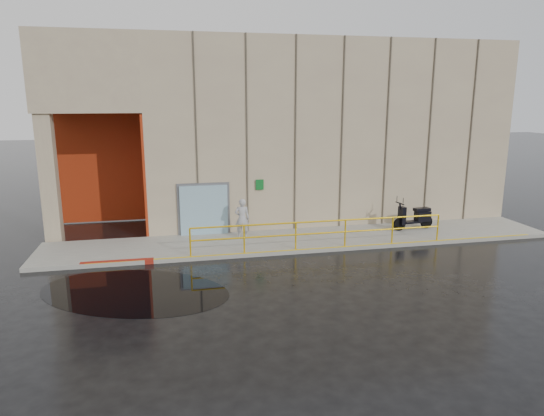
{
  "coord_description": "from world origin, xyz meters",
  "views": [
    {
      "loc": [
        -1.12,
        -13.26,
        5.51
      ],
      "look_at": [
        2.38,
        3.0,
        1.77
      ],
      "focal_mm": 32.0,
      "sensor_mm": 36.0,
      "label": 1
    }
  ],
  "objects": [
    {
      "name": "ground",
      "position": [
        0.0,
        0.0,
        0.0
      ],
      "size": [
        120.0,
        120.0,
        0.0
      ],
      "primitive_type": "plane",
      "color": "black",
      "rests_on": "ground"
    },
    {
      "name": "sidewalk",
      "position": [
        4.0,
        4.5,
        0.07
      ],
      "size": [
        20.0,
        3.0,
        0.15
      ],
      "primitive_type": "cube",
      "color": "gray",
      "rests_on": "ground"
    },
    {
      "name": "building",
      "position": [
        5.1,
        10.98,
        4.21
      ],
      "size": [
        20.0,
        10.17,
        8.0
      ],
      "color": "tan",
      "rests_on": "ground"
    },
    {
      "name": "guardrail",
      "position": [
        4.25,
        3.15,
        0.68
      ],
      "size": [
        9.56,
        0.06,
        1.03
      ],
      "color": "gold",
      "rests_on": "sidewalk"
    },
    {
      "name": "person",
      "position": [
        1.62,
        5.03,
        0.94
      ],
      "size": [
        0.62,
        0.45,
        1.58
      ],
      "primitive_type": "imported",
      "rotation": [
        0.0,
        0.0,
        3.01
      ],
      "color": "#AAAAAF",
      "rests_on": "sidewalk"
    },
    {
      "name": "scooter",
      "position": [
        8.88,
        4.82,
        0.97
      ],
      "size": [
        1.88,
        0.77,
        1.43
      ],
      "rotation": [
        0.0,
        0.0,
        0.1
      ],
      "color": "black",
      "rests_on": "sidewalk"
    },
    {
      "name": "red_curb",
      "position": [
        -2.96,
        3.1,
        0.09
      ],
      "size": [
        2.4,
        0.21,
        0.18
      ],
      "primitive_type": "cube",
      "rotation": [
        0.0,
        0.0,
        -0.01
      ],
      "color": "maroon",
      "rests_on": "ground"
    },
    {
      "name": "puddle",
      "position": [
        -2.27,
        0.62,
        0.0
      ],
      "size": [
        6.68,
        5.6,
        0.01
      ],
      "primitive_type": "cube",
      "rotation": [
        0.0,
        0.0,
        -0.43
      ],
      "color": "black",
      "rests_on": "ground"
    }
  ]
}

